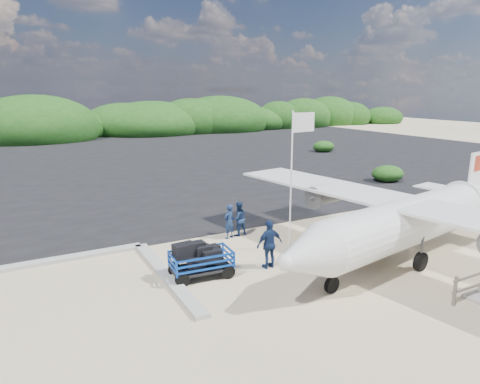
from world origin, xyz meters
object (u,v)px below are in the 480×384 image
object	(u,v)px
baggage_cart	(202,277)
crew_b	(238,219)
crew_c	(270,244)
signboard	(362,261)
aircraft_large	(254,159)
flagpole	(289,251)
crew_a	(229,221)

from	to	relation	value
baggage_cart	crew_b	xyz separation A→B (m)	(3.44, 3.52, 0.84)
baggage_cart	crew_c	world-z (taller)	crew_c
baggage_cart	signboard	bearing A→B (deg)	-10.71
aircraft_large	signboard	bearing A→B (deg)	59.68
baggage_cart	aircraft_large	distance (m)	28.13
flagpole	crew_c	xyz separation A→B (m)	(-1.70, -1.08, 0.97)
crew_b	aircraft_large	distance (m)	23.32
signboard	flagpole	bearing A→B (deg)	111.50
signboard	crew_c	world-z (taller)	crew_c
crew_a	crew_b	world-z (taller)	crew_b
signboard	crew_b	distance (m)	6.05
crew_b	crew_a	bearing A→B (deg)	11.13
baggage_cart	flagpole	world-z (taller)	flagpole
baggage_cart	crew_c	distance (m)	2.90
baggage_cart	crew_a	xyz separation A→B (m)	(2.86, 3.38, 0.82)
flagpole	baggage_cart	bearing A→B (deg)	-171.52
crew_c	crew_b	bearing A→B (deg)	-102.52
baggage_cart	crew_a	distance (m)	4.51
crew_c	aircraft_large	size ratio (longest dim) A/B	0.11
baggage_cart	aircraft_large	world-z (taller)	aircraft_large
crew_c	aircraft_large	xyz separation A→B (m)	(13.10, 23.70, -0.97)
signboard	aircraft_large	bearing A→B (deg)	51.11
crew_b	signboard	bearing A→B (deg)	116.65
crew_b	flagpole	bearing A→B (deg)	105.98
crew_b	aircraft_large	xyz separation A→B (m)	(12.36, 19.75, -0.84)
flagpole	signboard	distance (m)	3.07
crew_a	flagpole	bearing A→B (deg)	96.66
crew_c	aircraft_large	bearing A→B (deg)	-120.86
baggage_cart	crew_a	size ratio (longest dim) A/B	1.48
crew_a	crew_c	distance (m)	3.82
flagpole	crew_a	distance (m)	3.24
baggage_cart	aircraft_large	bearing A→B (deg)	60.12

